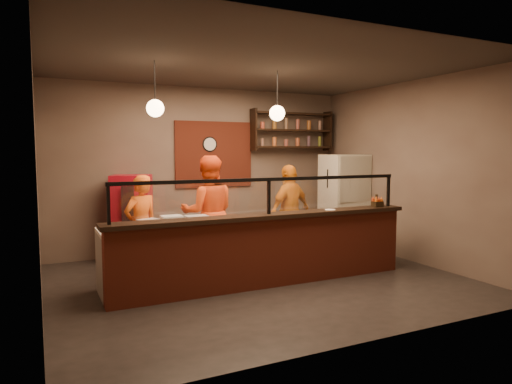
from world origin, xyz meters
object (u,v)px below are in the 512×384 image
cook_left (141,226)px  cook_right (290,211)px  pizza_dough (235,220)px  fridge (344,201)px  pepper_mill (376,200)px  red_cooler (132,218)px  condiment_caddy (377,204)px  wall_clock (209,144)px  cook_mid (208,213)px

cook_left → cook_right: bearing=157.9°
cook_right → pizza_dough: 1.64m
fridge → pepper_mill: bearing=-107.2°
cook_right → red_cooler: cook_right is taller
cook_left → cook_right: (2.73, 0.09, 0.06)m
cook_left → pepper_mill: 3.81m
condiment_caddy → pepper_mill: size_ratio=0.84×
fridge → pizza_dough: fridge is taller
wall_clock → pizza_dough: (-0.37, -2.15, -1.19)m
wall_clock → fridge: (2.50, -1.04, -1.15)m
cook_mid → pizza_dough: cook_mid is taller
fridge → red_cooler: (-4.09, 0.73, -0.18)m
cook_right → pepper_mill: bearing=101.2°
cook_left → condiment_caddy: size_ratio=9.76×
wall_clock → cook_left: 2.55m
cook_right → condiment_caddy: (0.82, -1.42, 0.25)m
cook_mid → pizza_dough: (0.19, -0.69, -0.04)m
cook_right → pizza_dough: size_ratio=3.12×
wall_clock → red_cooler: (-1.59, -0.31, -1.33)m
wall_clock → cook_right: 2.12m
cook_mid → fridge: size_ratio=1.00×
pizza_dough → pepper_mill: size_ratio=2.80×
pizza_dough → cook_mid: bearing=105.5°
red_cooler → pepper_mill: red_cooler is taller
cook_left → cook_mid: cook_mid is taller
cook_right → pizza_dough: bearing=8.6°
cook_mid → red_cooler: bearing=-33.1°
cook_left → fridge: (4.16, 0.39, 0.15)m
wall_clock → red_cooler: wall_clock is taller
fridge → pizza_dough: (-2.87, -1.10, -0.04)m
cook_left → condiment_caddy: 3.80m
pepper_mill → red_cooler: bearing=145.5°
cook_mid → fridge: (3.06, 0.41, 0.00)m
cook_mid → cook_right: size_ratio=1.10×
fridge → condiment_caddy: 1.84m
wall_clock → condiment_caddy: (1.88, -2.77, -0.99)m
pepper_mill → condiment_caddy: bearing=-115.6°
fridge → pepper_mill: 1.79m
cook_right → fridge: size_ratio=0.91×
fridge → pepper_mill: size_ratio=9.66×
wall_clock → red_cooler: size_ratio=0.19×
fridge → condiment_caddy: bearing=-107.4°
pepper_mill → cook_left: bearing=160.3°
cook_left → pepper_mill: cook_left is taller
wall_clock → cook_left: (-1.66, -1.44, -1.30)m
cook_left → pepper_mill: size_ratio=8.15×
wall_clock → condiment_caddy: bearing=-55.8°
pizza_dough → pepper_mill: (2.28, -0.57, 0.25)m
cook_right → red_cooler: size_ratio=1.11×
cook_mid → cook_left: bearing=13.8°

